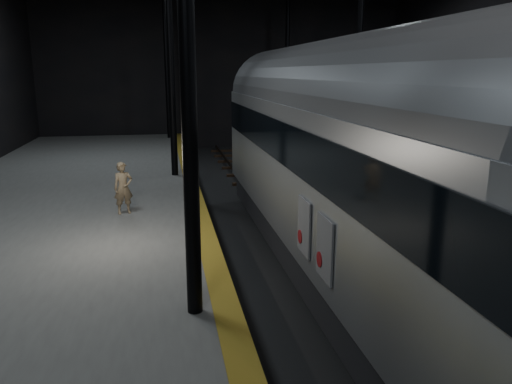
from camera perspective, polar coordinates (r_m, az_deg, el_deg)
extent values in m
plane|color=black|center=(13.64, 8.28, -8.22)|extent=(44.00, 44.00, 0.00)
cube|color=#535351|center=(13.20, -24.51, -7.78)|extent=(9.00, 43.80, 1.00)
cube|color=olive|center=(12.66, -5.69, -5.05)|extent=(0.50, 43.80, 0.01)
cube|color=#3F3328|center=(13.38, 5.36, -7.81)|extent=(0.08, 43.00, 0.14)
cube|color=#3F3328|center=(13.82, 11.15, -7.29)|extent=(0.08, 43.00, 0.14)
cube|color=black|center=(13.62, 8.29, -7.99)|extent=(2.40, 42.00, 0.12)
cylinder|color=black|center=(8.03, -8.04, 20.40)|extent=(0.26, 0.26, 10.00)
cylinder|color=black|center=(19.99, -9.79, 16.14)|extent=(0.26, 0.26, 10.00)
cylinder|color=black|center=(21.54, 11.71, 15.85)|extent=(0.26, 0.26, 10.00)
cylinder|color=black|center=(31.98, -10.21, 15.06)|extent=(0.26, 0.26, 10.00)
cylinder|color=black|center=(32.97, 3.59, 15.19)|extent=(0.26, 0.26, 10.00)
cube|color=#9EA1A6|center=(10.03, 14.60, -0.24)|extent=(3.08, 21.26, 3.19)
cube|color=black|center=(10.67, 13.96, -10.73)|extent=(2.82, 20.84, 0.90)
cube|color=black|center=(9.88, 14.86, 3.95)|extent=(3.15, 20.94, 0.96)
cylinder|color=slate|center=(9.78, 15.16, 8.87)|extent=(3.02, 21.05, 3.02)
cube|color=black|center=(17.42, 3.81, -2.17)|extent=(1.91, 2.34, 0.37)
cube|color=silver|center=(8.69, 7.85, -6.44)|extent=(0.04, 0.80, 1.12)
cube|color=silver|center=(9.84, 5.52, -3.97)|extent=(0.04, 0.80, 1.12)
cylinder|color=maroon|center=(8.95, 7.29, -7.64)|extent=(0.03, 0.28, 0.28)
cylinder|color=maroon|center=(10.09, 5.08, -5.10)|extent=(0.03, 0.28, 0.28)
imported|color=#8E7757|center=(14.93, -14.92, 0.44)|extent=(0.64, 0.51, 1.52)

